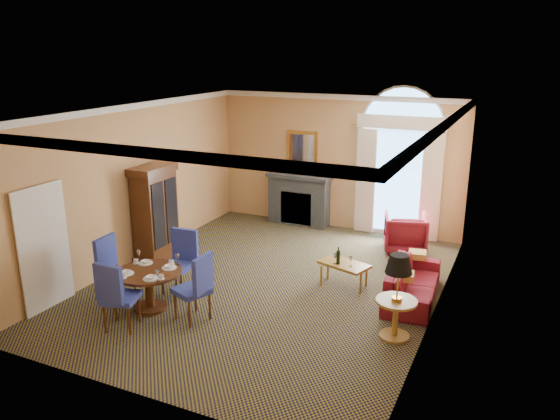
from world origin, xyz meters
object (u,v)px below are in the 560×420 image
at_px(armchair, 405,233).
at_px(coffee_table, 344,265).
at_px(armoire, 155,214).
at_px(sofa, 413,282).
at_px(side_table, 398,286).
at_px(dining_table, 149,280).

bearing_deg(armchair, coffee_table, 58.88).
distance_m(armoire, sofa, 5.32).
height_order(armchair, side_table, side_table).
distance_m(coffee_table, side_table, 1.99).
distance_m(sofa, coffee_table, 1.26).
distance_m(armchair, side_table, 3.85).
bearing_deg(sofa, armchair, 11.47).
relative_size(dining_table, coffee_table, 1.10).
xyz_separation_m(sofa, side_table, (0.05, -1.48, 0.56)).
height_order(armoire, dining_table, armoire).
xyz_separation_m(dining_table, sofa, (3.91, 2.28, -0.23)).
distance_m(armchair, coffee_table, 2.40).
distance_m(dining_table, coffee_table, 3.48).
relative_size(sofa, armchair, 2.23).
distance_m(sofa, armchair, 2.37).
bearing_deg(side_table, coffee_table, 132.13).
xyz_separation_m(armchair, coffee_table, (-0.62, -2.32, 0.01)).
xyz_separation_m(coffee_table, side_table, (1.30, -1.44, 0.43)).
bearing_deg(sofa, dining_table, 116.09).
xyz_separation_m(armoire, side_table, (5.32, -1.20, -0.09)).
height_order(dining_table, sofa, dining_table).
bearing_deg(armoire, armchair, 28.88).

